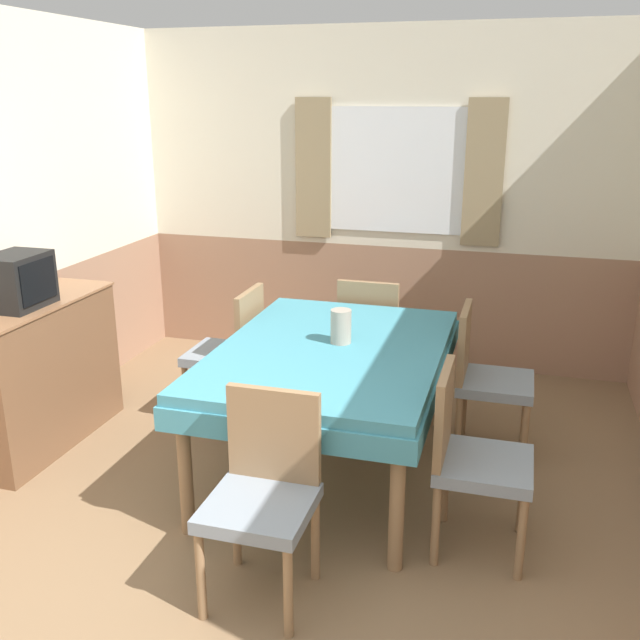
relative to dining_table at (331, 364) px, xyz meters
The scene contains 11 objects.
wall_back 2.04m from the dining_table, 93.55° to the left, with size 4.30×0.09×2.60m.
wall_left 2.19m from the dining_table, behind, with size 0.05×4.10×2.60m.
dining_table is the anchor object (origin of this frame).
chair_head_near 1.09m from the dining_table, 90.00° to the right, with size 0.44×0.44×0.90m.
chair_right_near 0.98m from the dining_table, 32.16° to the right, with size 0.44×0.44×0.90m.
chair_head_window 1.09m from the dining_table, 90.00° to the left, with size 0.44×0.44×0.90m.
chair_left_far 0.98m from the dining_table, 147.84° to the left, with size 0.44×0.44×0.90m.
chair_right_far 0.98m from the dining_table, 32.16° to the left, with size 0.44×0.44×0.90m.
sideboard 1.85m from the dining_table, behind, with size 0.46×1.15×0.92m.
tv 1.87m from the dining_table, behind, with size 0.29×0.37×0.31m.
vase 0.22m from the dining_table, 67.35° to the left, with size 0.12×0.12×0.19m.
Camera 1 is at (1.10, -1.78, 2.10)m, focal length 40.00 mm.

